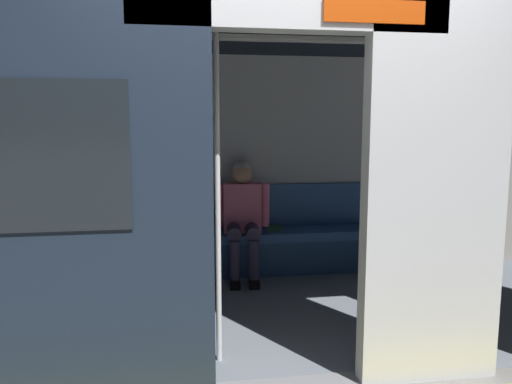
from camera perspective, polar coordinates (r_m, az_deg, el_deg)
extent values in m
cube|color=silver|center=(3.09, 19.63, -0.60)|extent=(0.86, 0.12, 2.23)
cube|color=black|center=(3.06, 19.95, 4.33)|extent=(0.47, 0.02, 0.55)
cube|color=black|center=(2.73, -25.67, 3.63)|extent=(1.10, 0.02, 0.76)
cube|color=silver|center=(2.83, 4.04, 19.73)|extent=(1.72, 0.16, 0.20)
cube|color=#BF3F0C|center=(2.87, 13.36, 19.36)|extent=(0.56, 0.02, 0.12)
cube|color=black|center=(4.10, -0.26, 18.36)|extent=(6.40, 2.73, 0.12)
cube|color=slate|center=(4.32, -0.24, -12.95)|extent=(6.08, 2.57, 0.01)
cube|color=silver|center=(5.33, -2.39, 3.32)|extent=(6.08, 0.10, 2.23)
cube|color=#38609E|center=(5.33, -2.29, -1.60)|extent=(3.52, 0.06, 0.45)
cube|color=white|center=(4.08, -0.25, 17.12)|extent=(4.48, 0.16, 0.03)
cube|color=#38609E|center=(5.16, -1.98, -4.96)|extent=(3.03, 0.44, 0.09)
cube|color=navy|center=(5.03, -1.68, -7.88)|extent=(3.03, 0.04, 0.35)
cube|color=pink|center=(5.09, -1.59, -1.76)|extent=(0.40, 0.25, 0.50)
sphere|color=tan|center=(5.04, -1.60, 2.10)|extent=(0.21, 0.21, 0.21)
sphere|color=#B2ADA8|center=(5.05, -1.61, 2.53)|extent=(0.19, 0.19, 0.19)
cylinder|color=pink|center=(5.07, 1.08, -1.45)|extent=(0.08, 0.08, 0.44)
cylinder|color=pink|center=(5.05, -4.24, -1.51)|extent=(0.08, 0.08, 0.44)
cylinder|color=#38334C|center=(4.94, -0.43, -4.43)|extent=(0.17, 0.41, 0.14)
cylinder|color=#38334C|center=(4.93, -2.52, -4.46)|extent=(0.17, 0.41, 0.14)
cylinder|color=#38334C|center=(4.81, -0.26, -7.83)|extent=(0.10, 0.10, 0.40)
cylinder|color=#38334C|center=(4.80, -2.43, -7.86)|extent=(0.10, 0.10, 0.40)
cube|color=black|center=(4.82, -0.22, -10.37)|extent=(0.12, 0.23, 0.06)
cube|color=black|center=(4.81, -2.40, -10.41)|extent=(0.12, 0.23, 0.06)
cube|color=black|center=(5.13, -6.16, -3.61)|extent=(0.26, 0.14, 0.17)
cube|color=black|center=(5.06, -6.11, -3.87)|extent=(0.02, 0.01, 0.14)
cube|color=#33723F|center=(5.25, 2.09, -4.08)|extent=(0.19, 0.25, 0.03)
cylinder|color=silver|center=(3.14, -4.40, -0.22)|extent=(0.04, 0.04, 2.21)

